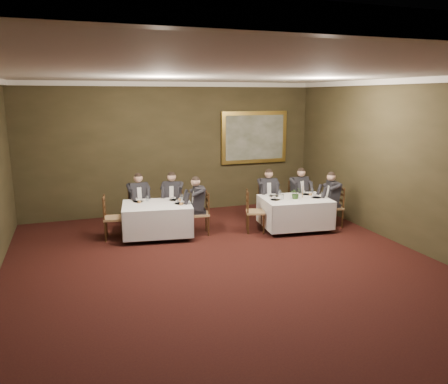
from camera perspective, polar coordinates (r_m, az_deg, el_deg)
ground at (r=7.71m, az=2.10°, el=-11.64°), size 10.00×10.00×0.00m
ceiling at (r=7.04m, az=2.33°, el=15.34°), size 8.00×10.00×0.10m
back_wall at (r=11.91m, az=-6.68°, el=5.66°), size 8.00×0.10×3.50m
right_wall at (r=9.39m, az=25.60°, el=2.69°), size 0.10×10.00×3.50m
crown_molding at (r=7.04m, az=2.33°, el=14.85°), size 8.00×10.00×0.12m
table_main at (r=10.59m, az=9.23°, el=-2.45°), size 1.71×1.37×0.67m
table_second at (r=10.01m, az=-8.70°, el=-3.31°), size 1.71×1.40×0.67m
chair_main_backleft at (r=11.22m, az=5.66°, el=-2.37°), size 0.52×0.50×1.00m
diner_main_backleft at (r=11.15m, az=5.69°, el=-1.25°), size 0.49×0.55×1.35m
chair_main_backright at (r=11.51m, az=9.64°, el=-2.11°), size 0.46×0.45×1.00m
diner_main_backright at (r=11.44m, az=9.71°, el=-1.01°), size 0.44×0.50×1.35m
chair_main_endleft at (r=10.30m, az=4.04°, el=-3.68°), size 0.54×0.55×1.00m
chair_main_endright at (r=11.04m, az=14.02°, el=-2.94°), size 0.50×0.52×1.00m
diner_main_endright at (r=10.97m, az=14.02°, el=-1.79°), size 0.55×0.49×1.35m
chair_sec_backleft at (r=10.81m, az=-11.05°, el=-3.11°), size 0.48×0.46×1.00m
diner_sec_backleft at (r=10.74m, az=-11.08°, el=-1.96°), size 0.45×0.51×1.35m
chair_sec_backright at (r=10.84m, az=-6.64°, el=-2.93°), size 0.57×0.56×1.00m
diner_sec_backright at (r=10.77m, az=-6.69°, el=-1.77°), size 0.56×0.60×1.35m
chair_sec_endright at (r=10.13m, az=-3.14°, el=-3.95°), size 0.48×0.50×1.00m
diner_sec_endright at (r=10.07m, az=-3.22°, el=-2.71°), size 0.53×0.47×1.35m
chair_sec_endleft at (r=10.07m, az=-14.23°, el=-4.43°), size 0.48×0.49×1.00m
centerpiece at (r=10.42m, az=9.35°, el=-0.10°), size 0.27×0.24×0.28m
candlestick at (r=10.62m, az=10.24°, el=0.15°), size 0.06×0.06×0.41m
place_setting_table_main at (r=10.70m, az=6.72°, el=-0.30°), size 0.33×0.31×0.14m
place_setting_table_second at (r=10.26m, az=-10.88°, el=-0.99°), size 0.33×0.31×0.14m
painting at (r=12.55m, az=3.98°, el=7.13°), size 1.98×0.09×1.47m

